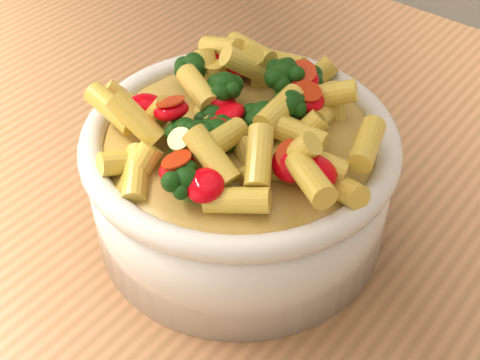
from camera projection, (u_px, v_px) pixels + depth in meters
The scene contains 3 objects.
table at pixel (178, 236), 0.68m from camera, with size 1.20×0.80×0.90m.
serving_bowl at pixel (240, 179), 0.52m from camera, with size 0.24×0.24×0.10m.
pasta_salad at pixel (240, 113), 0.47m from camera, with size 0.19×0.19×0.04m.
Camera 1 is at (0.34, -0.32, 1.30)m, focal length 50.00 mm.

